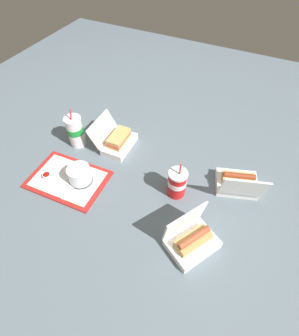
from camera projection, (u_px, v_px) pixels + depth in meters
ground_plane at (154, 184)px, 1.28m from camera, size 3.20×3.20×0.00m
food_tray at (68, 179)px, 1.29m from camera, size 0.38×0.28×0.01m
cake_container at (80, 175)px, 1.25m from camera, size 0.11×0.11×0.09m
ketchup_cup at (47, 176)px, 1.28m from camera, size 0.04×0.04×0.02m
napkin_stack at (62, 187)px, 1.25m from camera, size 0.11×0.11×0.00m
plastic_fork at (69, 166)px, 1.34m from camera, size 0.11×0.02×0.00m
clamshell_hotdog_back at (238, 183)px, 1.24m from camera, size 0.24×0.24×0.18m
clamshell_sandwich_front at (117, 141)px, 1.42m from camera, size 0.20×0.21×0.15m
clamshell_hotdog_right at (192, 240)px, 1.05m from camera, size 0.23×0.24×0.18m
soda_cup_back at (75, 131)px, 1.40m from camera, size 0.09×0.09×0.24m
soda_cup_center at (177, 183)px, 1.19m from camera, size 0.09×0.09×0.21m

